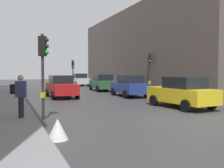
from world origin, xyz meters
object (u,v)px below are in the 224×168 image
(traffic_light_near_right, at_px, (43,61))
(car_red_sedan, at_px, (61,86))
(car_yellow_taxi, at_px, (182,92))
(pedestrian_with_grey_backpack, at_px, (20,93))
(traffic_light_mid_street, at_px, (150,65))
(traffic_light_far_median, at_px, (73,69))
(car_blue_van, at_px, (129,86))
(car_white_compact, at_px, (79,80))
(warning_sign_triangle, at_px, (58,129))
(car_green_estate, at_px, (102,83))

(traffic_light_near_right, xyz_separation_m, car_red_sedan, (2.53, 8.73, -1.65))
(car_yellow_taxi, xyz_separation_m, pedestrian_with_grey_backpack, (-8.69, -0.57, 0.29))
(traffic_light_mid_street, height_order, traffic_light_far_median, traffic_light_mid_street)
(car_blue_van, xyz_separation_m, car_red_sedan, (-5.34, 1.34, 0.00))
(car_blue_van, xyz_separation_m, car_white_compact, (0.38, 16.65, 0.00))
(car_yellow_taxi, relative_size, car_red_sedan, 1.02)
(traffic_light_near_right, height_order, car_yellow_taxi, traffic_light_near_right)
(car_white_compact, xyz_separation_m, warning_sign_triangle, (-8.31, -27.48, -0.55))
(car_green_estate, height_order, pedestrian_with_grey_backpack, pedestrian_with_grey_backpack)
(car_yellow_taxi, height_order, car_white_compact, same)
(car_blue_van, distance_m, car_green_estate, 6.46)
(traffic_light_near_right, relative_size, pedestrian_with_grey_backpack, 2.07)
(warning_sign_triangle, bearing_deg, pedestrian_with_grey_backpack, 104.84)
(car_red_sedan, height_order, car_white_compact, same)
(traffic_light_far_median, bearing_deg, car_blue_van, -77.47)
(car_white_compact, bearing_deg, car_yellow_taxi, -91.28)
(traffic_light_far_median, relative_size, traffic_light_near_right, 0.94)
(traffic_light_far_median, relative_size, car_white_compact, 0.81)
(traffic_light_near_right, distance_m, pedestrian_with_grey_backpack, 1.67)
(car_yellow_taxi, bearing_deg, car_blue_van, 88.80)
(car_red_sedan, bearing_deg, pedestrian_with_grey_backpack, -111.70)
(traffic_light_mid_street, bearing_deg, car_green_estate, 121.62)
(traffic_light_near_right, distance_m, car_red_sedan, 9.24)
(traffic_light_far_median, height_order, traffic_light_near_right, traffic_light_near_right)
(traffic_light_far_median, xyz_separation_m, car_yellow_taxi, (2.08, -16.89, -1.48))
(car_blue_van, height_order, warning_sign_triangle, car_blue_van)
(pedestrian_with_grey_backpack, xyz_separation_m, warning_sign_triangle, (0.90, -3.41, -0.84))
(traffic_light_far_median, xyz_separation_m, pedestrian_with_grey_backpack, (-6.61, -17.45, -1.20))
(traffic_light_mid_street, height_order, car_yellow_taxi, traffic_light_mid_street)
(car_yellow_taxi, relative_size, warning_sign_triangle, 6.64)
(traffic_light_near_right, relative_size, car_red_sedan, 0.87)
(car_white_compact, bearing_deg, car_green_estate, -91.81)
(car_green_estate, bearing_deg, traffic_light_mid_street, -58.38)
(car_blue_van, relative_size, pedestrian_with_grey_backpack, 2.42)
(traffic_light_near_right, bearing_deg, traffic_light_far_median, 72.03)
(traffic_light_far_median, height_order, car_blue_van, traffic_light_far_median)
(traffic_light_far_median, distance_m, car_green_estate, 4.48)
(traffic_light_far_median, bearing_deg, traffic_light_near_right, -107.97)
(traffic_light_near_right, distance_m, warning_sign_triangle, 4.09)
(traffic_light_mid_street, bearing_deg, traffic_light_far_median, 122.09)
(pedestrian_with_grey_backpack, bearing_deg, car_red_sedan, 68.30)
(pedestrian_with_grey_backpack, bearing_deg, traffic_light_mid_street, 37.77)
(car_blue_van, bearing_deg, traffic_light_mid_street, 30.00)
(traffic_light_near_right, xyz_separation_m, car_blue_van, (7.87, 7.39, -1.65))
(car_blue_van, relative_size, car_yellow_taxi, 0.99)
(car_blue_van, height_order, car_red_sedan, same)
(car_yellow_taxi, bearing_deg, car_green_estate, 89.13)
(car_red_sedan, xyz_separation_m, car_green_estate, (5.40, 5.12, 0.00))
(traffic_light_near_right, height_order, car_blue_van, traffic_light_near_right)
(car_green_estate, bearing_deg, car_red_sedan, -136.53)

